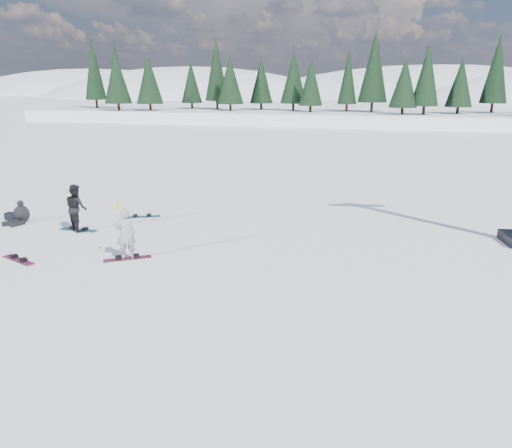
{
  "coord_description": "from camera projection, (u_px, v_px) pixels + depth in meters",
  "views": [
    {
      "loc": [
        7.56,
        -14.82,
        5.49
      ],
      "look_at": [
        3.47,
        -0.03,
        1.1
      ],
      "focal_mm": 35.0,
      "sensor_mm": 36.0,
      "label": 1
    }
  ],
  "objects": [
    {
      "name": "ground",
      "position": [
        159.0,
        247.0,
        17.18
      ],
      "size": [
        420.0,
        420.0,
        0.0
      ],
      "primitive_type": "plane",
      "color": "white",
      "rests_on": "ground"
    },
    {
      "name": "snowboard_man",
      "position": [
        79.0,
        230.0,
        19.1
      ],
      "size": [
        1.5,
        0.31,
        0.03
      ],
      "primitive_type": "cube",
      "rotation": [
        0.0,
        0.0,
        0.02
      ],
      "color": "#195E8D",
      "rests_on": "ground"
    },
    {
      "name": "seated_rider",
      "position": [
        21.0,
        214.0,
        20.06
      ],
      "size": [
        0.83,
        1.19,
        0.92
      ],
      "rotation": [
        0.0,
        0.0,
        -0.43
      ],
      "color": "black",
      "rests_on": "ground"
    },
    {
      "name": "snowboard_loose_b",
      "position": [
        18.0,
        260.0,
        15.88
      ],
      "size": [
        1.5,
        0.8,
        0.03
      ],
      "primitive_type": "cube",
      "rotation": [
        0.0,
        0.0,
        -0.37
      ],
      "color": "#8F1F4C",
      "rests_on": "ground"
    },
    {
      "name": "snowboard_woman",
      "position": [
        128.0,
        259.0,
        16.01
      ],
      "size": [
        1.41,
        1.06,
        0.03
      ],
      "primitive_type": "cube",
      "rotation": [
        0.0,
        0.0,
        0.58
      ],
      "color": "maroon",
      "rests_on": "ground"
    },
    {
      "name": "snowboarder_man",
      "position": [
        76.0,
        208.0,
        18.85
      ],
      "size": [
        1.1,
        1.03,
        1.8
      ],
      "primitive_type": "imported",
      "rotation": [
        0.0,
        0.0,
        2.61
      ],
      "color": "black",
      "rests_on": "ground"
    },
    {
      "name": "snowboarder_woman",
      "position": [
        126.0,
        234.0,
        15.78
      ],
      "size": [
        0.73,
        0.66,
        1.83
      ],
      "rotation": [
        0.0,
        0.0,
        3.67
      ],
      "color": "#B0B1B6",
      "rests_on": "ground"
    },
    {
      "name": "alpine_backdrop",
      "position": [
        345.0,
        132.0,
        199.32
      ],
      "size": [
        412.5,
        227.0,
        53.2
      ],
      "color": "white",
      "rests_on": "ground"
    },
    {
      "name": "gear_bag",
      "position": [
        11.0,
        216.0,
        20.53
      ],
      "size": [
        0.48,
        0.35,
        0.3
      ],
      "primitive_type": "cube",
      "rotation": [
        0.0,
        0.0,
        0.12
      ],
      "color": "black",
      "rests_on": "ground"
    },
    {
      "name": "snowboard_loose_c",
      "position": [
        142.0,
        217.0,
        20.97
      ],
      "size": [
        1.47,
        0.91,
        0.03
      ],
      "primitive_type": "cube",
      "rotation": [
        0.0,
        0.0,
        0.46
      ],
      "color": "#1A6090",
      "rests_on": "ground"
    }
  ]
}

